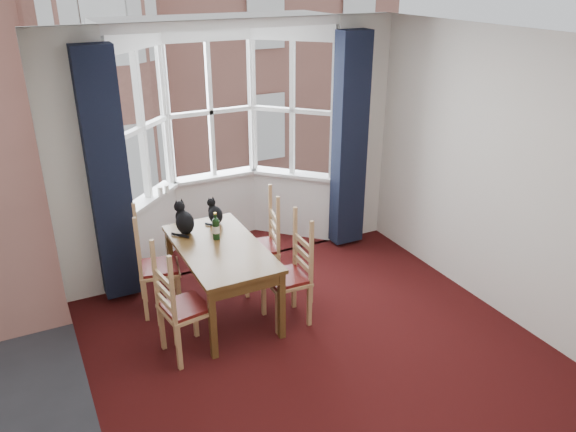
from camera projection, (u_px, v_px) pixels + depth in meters
floor at (333, 367)px, 5.03m from camera, size 4.50×4.50×0.00m
ceiling at (347, 43)px, 3.90m from camera, size 4.50×4.50×0.00m
wall_left at (76, 283)px, 3.64m from camera, size 0.00×4.50×4.50m
wall_right at (520, 185)px, 5.29m from camera, size 0.00×4.50×4.50m
wall_back_pier_left at (81, 172)px, 5.62m from camera, size 0.70×0.12×2.80m
wall_back_pier_right at (358, 132)px, 6.98m from camera, size 0.70×0.12×2.80m
bay_window at (219, 139)px, 6.71m from camera, size 2.76×0.94×2.80m
curtain_left at (108, 179)px, 5.59m from camera, size 0.38×0.22×2.60m
curtain_right at (350, 142)px, 6.76m from camera, size 0.38×0.22×2.60m
dining_table at (220, 254)px, 5.59m from camera, size 0.79×1.47×0.75m
chair_left_near at (176, 312)px, 4.99m from camera, size 0.46×0.47×0.92m
chair_left_far at (150, 270)px, 5.69m from camera, size 0.48×0.49×0.92m
chair_right_near at (295, 277)px, 5.55m from camera, size 0.42×0.43×0.92m
chair_right_far at (267, 248)px, 6.13m from camera, size 0.48×0.49×0.92m
cat_left at (184, 221)px, 5.79m from camera, size 0.24×0.29×0.36m
cat_right at (215, 213)px, 6.02m from camera, size 0.20×0.24×0.29m
wine_bottle at (216, 228)px, 5.66m from camera, size 0.07×0.07×0.29m
candle_tall at (160, 191)px, 6.45m from camera, size 0.06×0.06×0.11m
candle_short at (167, 189)px, 6.51m from camera, size 0.06×0.06×0.10m
street at (54, 136)px, 33.79m from camera, size 80.00×80.00×0.00m
tenement_building at (79, 33)px, 15.82m from camera, size 18.40×7.80×15.20m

